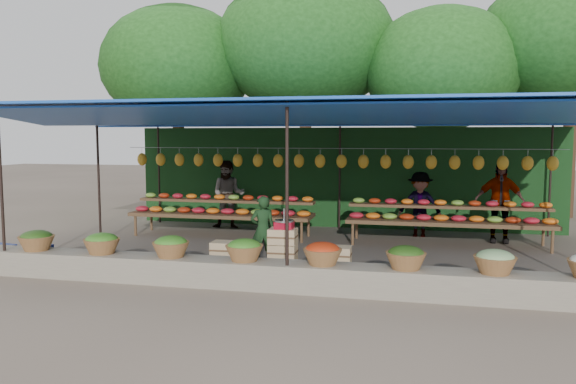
% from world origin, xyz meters
% --- Properties ---
extents(ground, '(60.00, 60.00, 0.00)m').
position_xyz_m(ground, '(0.00, 0.00, 0.00)').
color(ground, brown).
rests_on(ground, ground).
extents(stone_curb, '(10.60, 0.55, 0.40)m').
position_xyz_m(stone_curb, '(0.00, -2.75, 0.20)').
color(stone_curb, slate).
rests_on(stone_curb, ground).
extents(stall_canopy, '(10.80, 6.60, 2.82)m').
position_xyz_m(stall_canopy, '(-0.00, 0.07, 2.67)').
color(stall_canopy, black).
rests_on(stall_canopy, ground).
extents(produce_baskets, '(8.98, 0.58, 0.34)m').
position_xyz_m(produce_baskets, '(-0.10, -2.75, 0.56)').
color(produce_baskets, brown).
rests_on(produce_baskets, stone_curb).
extents(netting_backdrop, '(10.60, 0.06, 2.50)m').
position_xyz_m(netting_backdrop, '(0.00, 3.15, 1.25)').
color(netting_backdrop, '#1A4A1F').
rests_on(netting_backdrop, ground).
extents(tree_row, '(16.51, 5.50, 7.12)m').
position_xyz_m(tree_row, '(0.50, 6.09, 4.70)').
color(tree_row, '#3B2815').
rests_on(tree_row, ground).
extents(fruit_table_left, '(4.21, 0.95, 0.93)m').
position_xyz_m(fruit_table_left, '(-2.49, 1.35, 0.61)').
color(fruit_table_left, '#4F371F').
rests_on(fruit_table_left, ground).
extents(fruit_table_right, '(4.21, 0.95, 0.93)m').
position_xyz_m(fruit_table_right, '(2.51, 1.35, 0.61)').
color(fruit_table_right, '#4F371F').
rests_on(fruit_table_right, ground).
extents(crate_counter, '(2.36, 0.35, 0.77)m').
position_xyz_m(crate_counter, '(-0.33, -1.90, 0.31)').
color(crate_counter, tan).
rests_on(crate_counter, ground).
extents(weighing_scale, '(0.31, 0.31, 0.33)m').
position_xyz_m(weighing_scale, '(-0.28, -1.90, 0.85)').
color(weighing_scale, '#AA0D24').
rests_on(weighing_scale, crate_counter).
extents(vendor_seated, '(0.53, 0.44, 1.22)m').
position_xyz_m(vendor_seated, '(-0.84, -1.17, 0.61)').
color(vendor_seated, '#193719').
rests_on(vendor_seated, ground).
extents(customer_left, '(0.90, 0.75, 1.69)m').
position_xyz_m(customer_left, '(-2.70, 2.37, 0.84)').
color(customer_left, slate).
rests_on(customer_left, ground).
extents(customer_mid, '(0.98, 0.60, 1.48)m').
position_xyz_m(customer_mid, '(1.93, 2.26, 0.74)').
color(customer_mid, slate).
rests_on(customer_mid, ground).
extents(customer_right, '(1.05, 0.50, 1.75)m').
position_xyz_m(customer_right, '(3.59, 1.90, 0.87)').
color(customer_right, slate).
rests_on(customer_right, ground).
extents(blue_crate_front, '(0.51, 0.43, 0.26)m').
position_xyz_m(blue_crate_front, '(-5.05, -1.69, 0.13)').
color(blue_crate_front, navy).
rests_on(blue_crate_front, ground).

